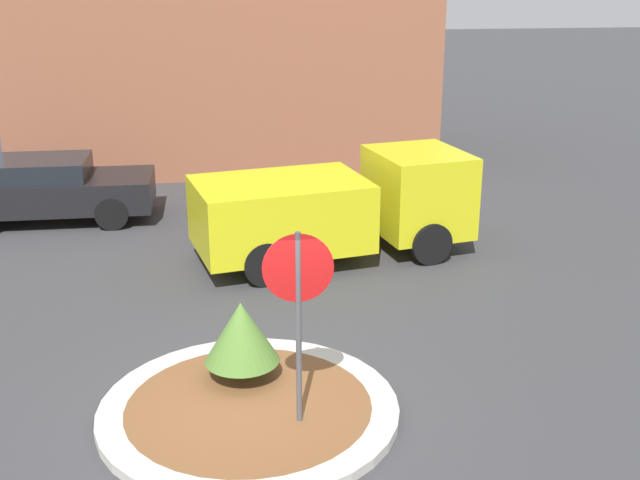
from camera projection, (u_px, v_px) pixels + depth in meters
ground_plane at (249, 414)px, 10.29m from camera, size 120.00×120.00×0.00m
traffic_island at (249, 409)px, 10.27m from camera, size 3.85×3.85×0.13m
stop_sign at (298, 294)px, 9.35m from camera, size 0.84×0.07×2.59m
island_shrub at (241, 332)px, 10.68m from camera, size 1.01×1.01×1.12m
utility_truck at (336, 206)px, 15.44m from camera, size 5.59×3.07×1.98m
storefront_building at (222, 20)px, 22.76m from camera, size 11.37×6.07×7.83m
parked_sedan_black at (49, 189)px, 17.74m from camera, size 4.42×1.85×1.43m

